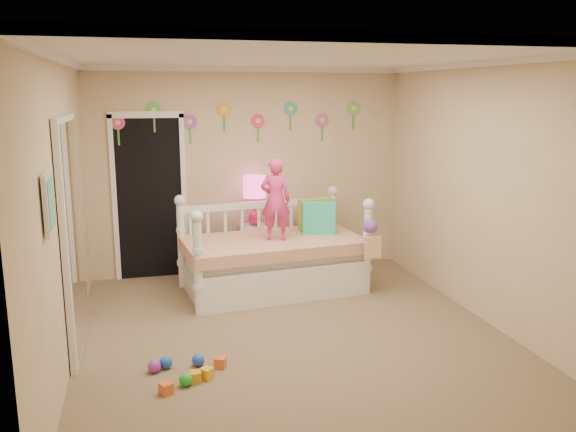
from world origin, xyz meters
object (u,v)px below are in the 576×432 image
object	(u,v)px
child	(276,200)
table_lamp	(255,193)
nightstand	(255,249)
daybed	(273,244)

from	to	relation	value
child	table_lamp	xyz separation A→B (m)	(-0.09, 0.77, -0.04)
nightstand	table_lamp	bearing A→B (deg)	0.00
table_lamp	nightstand	bearing A→B (deg)	0.00
daybed	table_lamp	world-z (taller)	table_lamp
child	table_lamp	world-z (taller)	child
nightstand	daybed	bearing A→B (deg)	-80.31
child	nightstand	xyz separation A→B (m)	(-0.09, 0.77, -0.78)
nightstand	table_lamp	distance (m)	0.73
daybed	nightstand	size ratio (longest dim) A/B	3.27
child	nightstand	size ratio (longest dim) A/B	1.47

